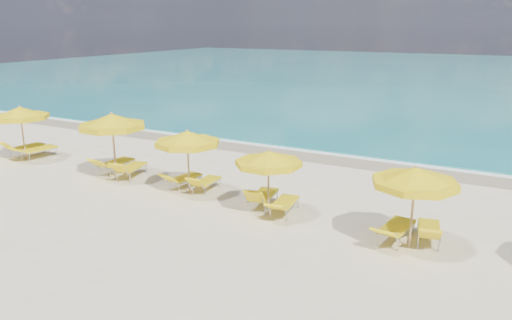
% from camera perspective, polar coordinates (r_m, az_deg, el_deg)
% --- Properties ---
extents(ground_plane, '(120.00, 120.00, 0.00)m').
position_cam_1_polar(ground_plane, '(16.55, -2.48, -5.23)').
color(ground_plane, beige).
extents(ocean, '(120.00, 80.00, 0.30)m').
position_cam_1_polar(ocean, '(62.06, 21.18, 9.01)').
color(ocean, '#147173').
rests_on(ocean, ground).
extents(wet_sand_band, '(120.00, 2.60, 0.01)m').
position_cam_1_polar(wet_sand_band, '(22.91, 7.04, 0.56)').
color(wet_sand_band, tan).
rests_on(wet_sand_band, ground).
extents(foam_line, '(120.00, 1.20, 0.03)m').
position_cam_1_polar(foam_line, '(23.64, 7.76, 1.00)').
color(foam_line, white).
rests_on(foam_line, ground).
extents(whitecap_near, '(14.00, 0.36, 0.05)m').
position_cam_1_polar(whitecap_near, '(33.85, 3.58, 5.48)').
color(whitecap_near, white).
rests_on(whitecap_near, ground).
extents(umbrella_2, '(2.90, 2.90, 2.40)m').
position_cam_1_polar(umbrella_2, '(23.91, -25.35, 4.84)').
color(umbrella_2, tan).
rests_on(umbrella_2, ground).
extents(umbrella_3, '(3.29, 3.29, 2.59)m').
position_cam_1_polar(umbrella_3, '(19.71, -16.13, 4.21)').
color(umbrella_3, tan).
rests_on(umbrella_3, ground).
extents(umbrella_4, '(2.44, 2.44, 2.31)m').
position_cam_1_polar(umbrella_4, '(17.35, -7.85, 2.41)').
color(umbrella_4, tan).
rests_on(umbrella_4, ground).
extents(umbrella_5, '(2.69, 2.69, 2.12)m').
position_cam_1_polar(umbrella_5, '(15.26, 1.45, 0.12)').
color(umbrella_5, tan).
rests_on(umbrella_5, ground).
extents(umbrella_6, '(2.33, 2.33, 2.30)m').
position_cam_1_polar(umbrella_6, '(13.57, 17.73, -1.93)').
color(umbrella_6, tan).
rests_on(umbrella_6, ground).
extents(lounger_2_left, '(0.80, 1.99, 0.90)m').
position_cam_1_polar(lounger_2_left, '(24.85, -24.80, 0.98)').
color(lounger_2_left, '#A5A8AD').
rests_on(lounger_2_left, ground).
extents(lounger_2_right, '(0.89, 2.09, 0.74)m').
position_cam_1_polar(lounger_2_right, '(24.22, -23.62, 0.75)').
color(lounger_2_right, '#A5A8AD').
rests_on(lounger_2_right, ground).
extents(lounger_3_left, '(0.68, 1.99, 0.85)m').
position_cam_1_polar(lounger_3_left, '(20.82, -15.77, -0.75)').
color(lounger_3_left, '#A5A8AD').
rests_on(lounger_3_left, ground).
extents(lounger_3_right, '(1.01, 1.98, 0.88)m').
position_cam_1_polar(lounger_3_right, '(20.03, -14.09, -1.28)').
color(lounger_3_right, '#A5A8AD').
rests_on(lounger_3_right, ground).
extents(lounger_4_left, '(0.79, 1.78, 0.75)m').
position_cam_1_polar(lounger_4_left, '(18.46, -8.22, -2.47)').
color(lounger_4_left, '#A5A8AD').
rests_on(lounger_4_left, ground).
extents(lounger_4_right, '(0.66, 1.69, 0.76)m').
position_cam_1_polar(lounger_4_right, '(17.99, -5.74, -2.88)').
color(lounger_4_right, '#A5A8AD').
rests_on(lounger_4_right, ground).
extents(lounger_5_left, '(0.90, 1.90, 0.92)m').
position_cam_1_polar(lounger_5_left, '(16.34, 0.78, -4.61)').
color(lounger_5_left, '#A5A8AD').
rests_on(lounger_5_left, ground).
extents(lounger_5_right, '(0.81, 1.89, 0.71)m').
position_cam_1_polar(lounger_5_right, '(15.79, 3.22, -5.43)').
color(lounger_5_right, '#A5A8AD').
rests_on(lounger_5_right, ground).
extents(lounger_6_left, '(0.86, 2.03, 0.76)m').
position_cam_1_polar(lounger_6_left, '(14.42, 15.65, -8.04)').
color(lounger_6_left, '#A5A8AD').
rests_on(lounger_6_left, ground).
extents(lounger_6_right, '(0.90, 1.84, 0.80)m').
position_cam_1_polar(lounger_6_right, '(14.62, 19.11, -8.06)').
color(lounger_6_right, '#A5A8AD').
rests_on(lounger_6_right, ground).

